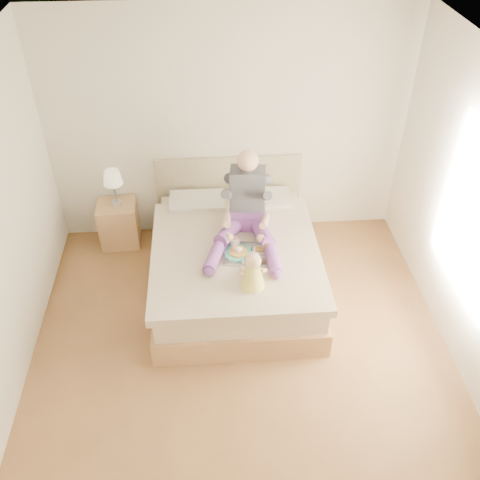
{
  "coord_description": "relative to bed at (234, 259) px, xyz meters",
  "views": [
    {
      "loc": [
        -0.26,
        -3.27,
        4.05
      ],
      "look_at": [
        0.05,
        0.89,
        0.73
      ],
      "focal_mm": 40.0,
      "sensor_mm": 36.0,
      "label": 1
    }
  ],
  "objects": [
    {
      "name": "room",
      "position": [
        0.08,
        -1.08,
        1.19
      ],
      "size": [
        4.02,
        4.22,
        2.71
      ],
      "color": "brown",
      "rests_on": "ground"
    },
    {
      "name": "tray",
      "position": [
        0.12,
        -0.29,
        0.32
      ],
      "size": [
        0.51,
        0.43,
        0.13
      ],
      "rotation": [
        0.0,
        0.0,
        -0.16
      ],
      "color": "#A8AAAF",
      "rests_on": "bed"
    },
    {
      "name": "lamp",
      "position": [
        -1.3,
        0.79,
        0.57
      ],
      "size": [
        0.22,
        0.22,
        0.45
      ],
      "color": "#A8AAAF",
      "rests_on": "nightstand"
    },
    {
      "name": "bed",
      "position": [
        0.0,
        0.0,
        0.0
      ],
      "size": [
        1.7,
        2.18,
        1.0
      ],
      "color": "#9F764A",
      "rests_on": "ground"
    },
    {
      "name": "nightstand",
      "position": [
        -1.32,
        0.8,
        -0.04
      ],
      "size": [
        0.46,
        0.42,
        0.54
      ],
      "rotation": [
        0.0,
        0.0,
        0.05
      ],
      "color": "#9F764A",
      "rests_on": "ground"
    },
    {
      "name": "baby",
      "position": [
        0.12,
        -0.73,
        0.45
      ],
      "size": [
        0.25,
        0.35,
        0.39
      ],
      "rotation": [
        0.0,
        0.0,
        0.14
      ],
      "color": "#FAE64F",
      "rests_on": "bed"
    },
    {
      "name": "adult",
      "position": [
        0.14,
        0.1,
        0.56
      ],
      "size": [
        0.76,
        1.13,
        0.9
      ],
      "rotation": [
        0.0,
        0.0,
        -0.14
      ],
      "color": "#693585",
      "rests_on": "bed"
    }
  ]
}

